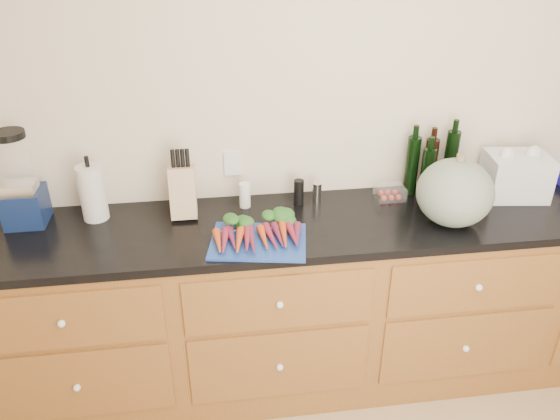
{
  "coord_description": "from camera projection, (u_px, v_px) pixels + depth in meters",
  "views": [
    {
      "loc": [
        -0.7,
        -0.86,
        2.18
      ],
      "look_at": [
        -0.42,
        1.2,
        1.06
      ],
      "focal_mm": 35.0,
      "sensor_mm": 36.0,
      "label": 1
    }
  ],
  "objects": [
    {
      "name": "bottles",
      "position": [
        430.0,
        166.0,
        2.72
      ],
      "size": [
        0.26,
        0.14,
        0.32
      ],
      "color": "black",
      "rests_on": "countertop"
    },
    {
      "name": "paper_towel",
      "position": [
        92.0,
        193.0,
        2.49
      ],
      "size": [
        0.12,
        0.12,
        0.26
      ],
      "primitive_type": "cylinder",
      "color": "silver",
      "rests_on": "countertop"
    },
    {
      "name": "squash",
      "position": [
        455.0,
        193.0,
        2.44
      ],
      "size": [
        0.34,
        0.34,
        0.31
      ],
      "primitive_type": "ellipsoid",
      "color": "#5D6E5C",
      "rests_on": "countertop"
    },
    {
      "name": "grinder_pepper",
      "position": [
        299.0,
        192.0,
        2.65
      ],
      "size": [
        0.05,
        0.05,
        0.12
      ],
      "primitive_type": "cylinder",
      "color": "black",
      "rests_on": "countertop"
    },
    {
      "name": "countertop",
      "position": [
        365.0,
        220.0,
        2.57
      ],
      "size": [
        3.64,
        0.62,
        0.04
      ],
      "primitive_type": "cube",
      "color": "black",
      "rests_on": "cabinets"
    },
    {
      "name": "tomato_box",
      "position": [
        390.0,
        192.0,
        2.71
      ],
      "size": [
        0.14,
        0.11,
        0.07
      ],
      "primitive_type": "cube",
      "color": "white",
      "rests_on": "countertop"
    },
    {
      "name": "cabinets",
      "position": [
        358.0,
        301.0,
        2.79
      ],
      "size": [
        3.6,
        0.64,
        0.9
      ],
      "color": "brown",
      "rests_on": "ground"
    },
    {
      "name": "grocery_bag",
      "position": [
        516.0,
        176.0,
        2.71
      ],
      "size": [
        0.32,
        0.27,
        0.21
      ],
      "primitive_type": null,
      "rotation": [
        0.0,
        0.0,
        -0.13
      ],
      "color": "white",
      "rests_on": "countertop"
    },
    {
      "name": "carrots",
      "position": [
        257.0,
        232.0,
        2.37
      ],
      "size": [
        0.38,
        0.28,
        0.05
      ],
      "color": "#D14918",
      "rests_on": "cutting_board"
    },
    {
      "name": "knife_block",
      "position": [
        183.0,
        192.0,
        2.53
      ],
      "size": [
        0.12,
        0.12,
        0.24
      ],
      "primitive_type": "cube",
      "color": "tan",
      "rests_on": "countertop"
    },
    {
      "name": "canister_chrome",
      "position": [
        317.0,
        193.0,
        2.67
      ],
      "size": [
        0.04,
        0.04,
        0.1
      ],
      "primitive_type": "cylinder",
      "color": "silver",
      "rests_on": "countertop"
    },
    {
      "name": "cutting_board",
      "position": [
        258.0,
        241.0,
        2.36
      ],
      "size": [
        0.46,
        0.38,
        0.01
      ],
      "primitive_type": "cube",
      "rotation": [
        0.0,
        0.0,
        -0.18
      ],
      "color": "#1B3D95",
      "rests_on": "countertop"
    },
    {
      "name": "grinder_salt",
      "position": [
        245.0,
        195.0,
        2.62
      ],
      "size": [
        0.05,
        0.05,
        0.12
      ],
      "primitive_type": "cylinder",
      "color": "white",
      "rests_on": "countertop"
    },
    {
      "name": "wall_back",
      "position": [
        353.0,
        121.0,
        2.67
      ],
      "size": [
        4.1,
        0.05,
        2.6
      ],
      "primitive_type": "cube",
      "color": "beige",
      "rests_on": "ground"
    },
    {
      "name": "blender_appliance",
      "position": [
        20.0,
        185.0,
        2.42
      ],
      "size": [
        0.17,
        0.17,
        0.44
      ],
      "color": "#10204C",
      "rests_on": "countertop"
    }
  ]
}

